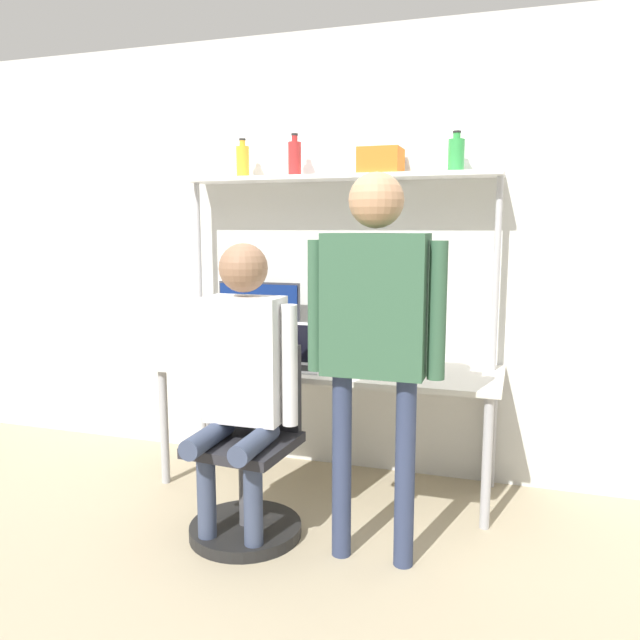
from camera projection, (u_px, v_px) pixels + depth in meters
The scene contains 14 objects.
ground_plane at pixel (308, 509), 3.42m from camera, with size 12.00×12.00×0.00m, color tan.
wall_back at pixel (345, 256), 3.89m from camera, with size 8.00×0.06×2.70m.
desk at pixel (327, 377), 3.65m from camera, with size 1.99×0.67×0.73m.
shelf_unit at pixel (337, 219), 3.69m from camera, with size 1.89×0.28×1.83m.
monitor at pixel (259, 313), 3.92m from camera, with size 0.54×0.18×0.46m.
laptop at pixel (299, 355), 3.60m from camera, with size 0.33×0.25×0.25m.
cell_phone at pixel (345, 371), 3.47m from camera, with size 0.07×0.15×0.01m.
office_chair at pixel (249, 476), 3.12m from camera, with size 0.56×0.56×0.95m.
person_seated at pixel (242, 366), 3.00m from camera, with size 0.54×0.48×1.46m.
person_standing at pixel (375, 317), 2.73m from camera, with size 0.62×0.24×1.77m.
bottle_red at pixel (295, 158), 3.71m from camera, with size 0.08×0.08×0.25m.
bottle_green at pixel (456, 155), 3.43m from camera, with size 0.09×0.09×0.22m.
bottle_amber at pixel (243, 161), 3.82m from camera, with size 0.08×0.08×0.23m.
storage_box at pixel (381, 161), 3.56m from camera, with size 0.24×0.23×0.15m.
Camera 1 is at (1.06, -3.04, 1.54)m, focal length 35.00 mm.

